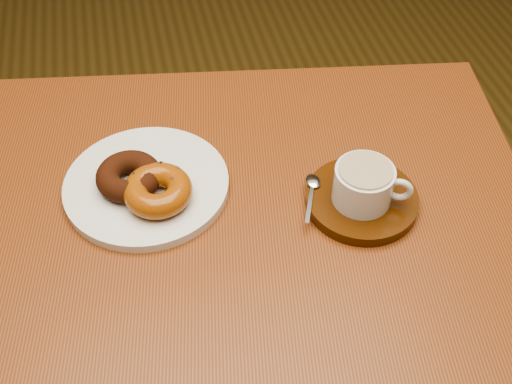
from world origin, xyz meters
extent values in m
plane|color=brown|center=(0.00, 0.00, 0.00)|extent=(6.00, 6.00, 0.00)
cube|color=brown|center=(0.00, -0.13, 0.82)|extent=(0.98, 0.80, 0.03)
cylinder|color=#472214|center=(-0.35, 0.22, 0.40)|extent=(0.05, 0.05, 0.80)
cylinder|color=#472214|center=(0.44, 0.09, 0.40)|extent=(0.05, 0.05, 0.80)
cylinder|color=silver|center=(-0.14, -0.07, 0.84)|extent=(0.29, 0.29, 0.02)
torus|color=#36170A|center=(-0.16, -0.07, 0.87)|extent=(0.11, 0.11, 0.04)
torus|color=#984D10|center=(-0.12, -0.11, 0.87)|extent=(0.12, 0.12, 0.04)
cube|color=#4C2819|center=(-0.09, -0.11, 0.89)|extent=(0.01, 0.00, 0.00)
cube|color=#4C2819|center=(-0.10, -0.09, 0.89)|extent=(0.01, 0.01, 0.00)
cube|color=#4C2819|center=(-0.11, -0.08, 0.89)|extent=(0.01, 0.01, 0.00)
cube|color=#4C2819|center=(-0.13, -0.08, 0.89)|extent=(0.01, 0.01, 0.00)
cube|color=#4C2819|center=(-0.14, -0.08, 0.89)|extent=(0.01, 0.01, 0.00)
cube|color=#4C2819|center=(-0.15, -0.10, 0.89)|extent=(0.01, 0.01, 0.00)
cube|color=#4C2819|center=(-0.15, -0.12, 0.89)|extent=(0.01, 0.01, 0.00)
cube|color=#4C2819|center=(-0.14, -0.13, 0.89)|extent=(0.01, 0.01, 0.00)
cube|color=#4C2819|center=(-0.13, -0.14, 0.89)|extent=(0.01, 0.01, 0.00)
cube|color=#4C2819|center=(-0.11, -0.14, 0.89)|extent=(0.01, 0.01, 0.00)
cube|color=#4C2819|center=(-0.10, -0.13, 0.89)|extent=(0.01, 0.01, 0.00)
cylinder|color=#3B1C08|center=(0.17, -0.17, 0.84)|extent=(0.20, 0.20, 0.02)
cylinder|color=silver|center=(0.17, -0.17, 0.88)|extent=(0.09, 0.09, 0.06)
cylinder|color=brown|center=(0.17, -0.17, 0.91)|extent=(0.08, 0.08, 0.00)
torus|color=silver|center=(0.22, -0.20, 0.89)|extent=(0.04, 0.03, 0.04)
ellipsoid|color=silver|center=(0.11, -0.13, 0.86)|extent=(0.02, 0.03, 0.01)
cube|color=silver|center=(0.09, -0.17, 0.86)|extent=(0.04, 0.08, 0.00)
camera|label=1|loc=(-0.12, -0.77, 1.56)|focal=45.00mm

